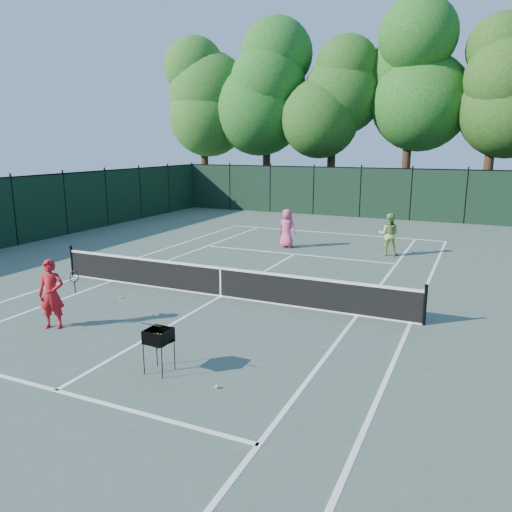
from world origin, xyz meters
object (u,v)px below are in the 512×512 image
at_px(player_green, 389,234).
at_px(loose_ball_midcourt, 121,297).
at_px(coach, 52,294).
at_px(loose_ball_near_cart, 217,387).
at_px(ball_hopper, 158,336).
at_px(player_pink, 287,228).

bearing_deg(player_green, loose_ball_midcourt, 49.06).
relative_size(coach, loose_ball_near_cart, 25.47).
xyz_separation_m(loose_ball_near_cart, loose_ball_midcourt, (-5.28, 3.70, 0.00)).
bearing_deg(ball_hopper, player_green, 91.17).
distance_m(player_pink, ball_hopper, 12.72).
xyz_separation_m(ball_hopper, loose_ball_midcourt, (-3.90, 3.57, -0.72)).
distance_m(coach, player_pink, 11.71).
bearing_deg(loose_ball_near_cart, ball_hopper, 174.37).
height_order(coach, ball_hopper, coach).
relative_size(coach, player_pink, 1.02).
distance_m(player_green, loose_ball_near_cart, 12.99).
relative_size(player_pink, player_green, 0.99).
bearing_deg(player_pink, loose_ball_midcourt, 87.07).
height_order(coach, player_pink, coach).
height_order(player_green, ball_hopper, player_green).
bearing_deg(player_green, player_pink, -4.01).
height_order(player_pink, loose_ball_midcourt, player_pink).
xyz_separation_m(coach, loose_ball_near_cart, (5.20, -1.10, -0.83)).
relative_size(coach, player_green, 1.01).
bearing_deg(ball_hopper, loose_ball_midcourt, 148.60).
relative_size(player_pink, loose_ball_midcourt, 24.93).
bearing_deg(player_green, ball_hopper, 72.76).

